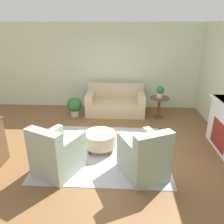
{
  "coord_description": "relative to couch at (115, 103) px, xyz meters",
  "views": [
    {
      "loc": [
        0.42,
        -4.32,
        2.68
      ],
      "look_at": [
        0.15,
        0.55,
        0.75
      ],
      "focal_mm": 35.0,
      "sensor_mm": 36.0,
      "label": 1
    }
  ],
  "objects": [
    {
      "name": "potted_plant_on_side_table",
      "position": [
        1.35,
        -0.3,
        0.51
      ],
      "size": [
        0.23,
        0.23,
        0.36
      ],
      "color": "beige",
      "rests_on": "side_table"
    },
    {
      "name": "armchair_left",
      "position": [
        -0.99,
        -3.19,
        0.05
      ],
      "size": [
        1.01,
        1.08,
        1.0
      ],
      "color": "#9EB29E",
      "rests_on": "rug"
    },
    {
      "name": "side_table",
      "position": [
        1.35,
        -0.3,
        0.12
      ],
      "size": [
        0.59,
        0.59,
        0.65
      ],
      "color": "brown",
      "rests_on": "ground_plane"
    },
    {
      "name": "potted_plant_floor",
      "position": [
        -1.28,
        -0.34,
        0.02
      ],
      "size": [
        0.46,
        0.46,
        0.61
      ],
      "color": "beige",
      "rests_on": "ground_plane"
    },
    {
      "name": "ottoman_table",
      "position": [
        -0.25,
        -2.34,
        -0.05
      ],
      "size": [
        0.72,
        0.72,
        0.43
      ],
      "color": "#C6B289",
      "rests_on": "rug"
    },
    {
      "name": "rug",
      "position": [
        -0.16,
        -2.37,
        -0.33
      ],
      "size": [
        2.78,
        2.49,
        0.01
      ],
      "color": "#BCB2C1",
      "rests_on": "ground_plane"
    },
    {
      "name": "ground_plane",
      "position": [
        -0.16,
        -2.37,
        -0.33
      ],
      "size": [
        16.0,
        16.0,
        0.0
      ],
      "primitive_type": "plane",
      "color": "brown"
    },
    {
      "name": "wall_back",
      "position": [
        -0.16,
        0.67,
        1.07
      ],
      "size": [
        9.96,
        0.12,
        2.8
      ],
      "color": "beige",
      "rests_on": "ground_plane"
    },
    {
      "name": "couch",
      "position": [
        0.0,
        0.0,
        0.0
      ],
      "size": [
        1.84,
        0.94,
        0.92
      ],
      "color": "#C6B289",
      "rests_on": "ground_plane"
    },
    {
      "name": "armchair_right",
      "position": [
        0.67,
        -3.19,
        0.05
      ],
      "size": [
        1.01,
        1.08,
        1.0
      ],
      "color": "#9EB29E",
      "rests_on": "rug"
    }
  ]
}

